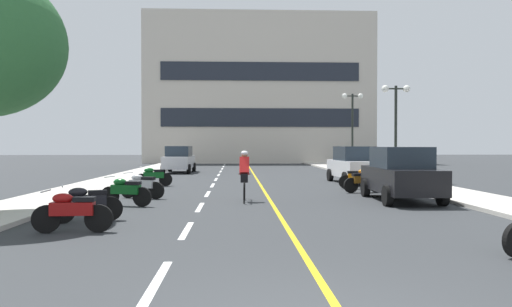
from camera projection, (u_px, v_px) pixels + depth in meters
name	position (u px, v px, depth m)	size (l,w,h in m)	color
ground_plane	(253.00, 181.00, 25.76)	(140.00, 140.00, 0.00)	#2D3033
curb_left	(129.00, 176.00, 28.45)	(2.40, 72.00, 0.12)	#B7B2A8
curb_right	(371.00, 176.00, 29.05)	(2.40, 72.00, 0.12)	#B7B2A8
lane_dash_0	(157.00, 281.00, 6.69)	(0.14, 2.20, 0.01)	silver
lane_dash_1	(186.00, 230.00, 10.69)	(0.14, 2.20, 0.01)	silver
lane_dash_2	(200.00, 207.00, 14.69)	(0.14, 2.20, 0.01)	silver
lane_dash_3	(208.00, 194.00, 18.68)	(0.14, 2.20, 0.01)	silver
lane_dash_4	(213.00, 185.00, 22.68)	(0.14, 2.20, 0.01)	silver
lane_dash_5	(216.00, 179.00, 26.67)	(0.14, 2.20, 0.01)	silver
lane_dash_6	(219.00, 175.00, 30.67)	(0.14, 2.20, 0.01)	silver
lane_dash_7	(221.00, 172.00, 34.67)	(0.14, 2.20, 0.01)	silver
lane_dash_8	(222.00, 169.00, 38.66)	(0.14, 2.20, 0.01)	silver
lane_dash_9	(223.00, 167.00, 42.66)	(0.14, 2.20, 0.01)	silver
lane_dash_10	(224.00, 165.00, 46.65)	(0.14, 2.20, 0.01)	silver
lane_dash_11	(225.00, 163.00, 50.65)	(0.14, 2.20, 0.01)	silver
centre_line_yellow	(255.00, 177.00, 28.77)	(0.12, 66.00, 0.01)	gold
office_building	(259.00, 90.00, 52.86)	(24.16, 6.52, 15.73)	beige
street_lamp_mid	(396.00, 110.00, 24.56)	(1.46, 0.36, 4.80)	black
street_lamp_far	(352.00, 114.00, 33.43)	(1.46, 0.36, 5.33)	black
parked_car_near	(401.00, 174.00, 16.34)	(2.00, 4.24, 1.82)	black
parked_car_mid	(354.00, 165.00, 24.13)	(2.14, 4.30, 1.82)	black
parked_car_far	(179.00, 159.00, 33.25)	(2.04, 4.26, 1.82)	black
motorcycle_1	(72.00, 211.00, 10.38)	(1.70, 0.60, 0.92)	black
motorcycle_2	(86.00, 203.00, 11.82)	(1.63, 0.81, 0.92)	black
motorcycle_3	(125.00, 191.00, 14.93)	(1.66, 0.74, 0.92)	black
motorcycle_4	(142.00, 185.00, 17.06)	(1.63, 0.81, 0.92)	black
motorcycle_5	(364.00, 181.00, 19.23)	(1.68, 0.66, 0.92)	black
motorcycle_6	(359.00, 178.00, 20.84)	(1.70, 0.60, 0.92)	black
motorcycle_7	(153.00, 176.00, 22.07)	(1.65, 0.78, 0.92)	black
cyclist_rider	(244.00, 175.00, 16.20)	(0.42, 1.77, 1.71)	black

